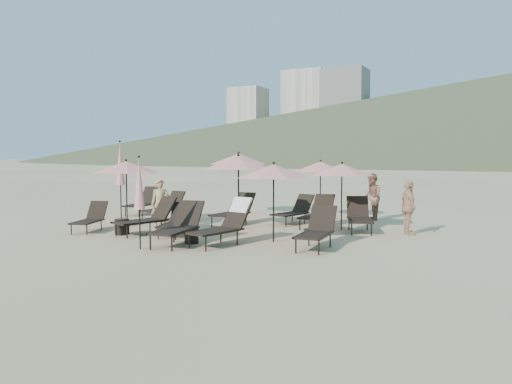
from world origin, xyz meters
The scene contains 27 objects.
ground centered at (0.00, 0.00, 0.00)m, with size 800.00×800.00×0.00m, color #D6BA8C.
hotel_skyline centered at (-93.62, 271.21, 24.18)m, with size 109.00×82.00×55.00m.
lounger_0 centered at (-4.38, 0.21, 0.40)m, with size 1.03×1.60×0.86m.
lounger_1 centered at (-2.51, 0.57, 0.49)m, with size 1.20×1.95×1.05m.
lounger_2 centered at (-1.63, 0.72, 0.42)m, with size 1.01×1.67×0.90m.
lounger_3 centered at (-0.67, -0.48, 0.50)m, with size 0.93×1.93×1.07m.
lounger_4 centered at (0.37, 0.05, 0.56)m, with size 1.06×1.97×1.17m.
lounger_5 centered at (2.64, 0.61, 0.47)m, with size 0.79×1.78×1.00m.
lounger_6 centered at (-5.89, 4.49, 0.49)m, with size 1.00×1.91×1.04m.
lounger_7 centered at (-4.11, 3.49, 0.46)m, with size 0.86×1.79×0.99m.
lounger_8 centered at (-1.22, 3.40, 0.48)m, with size 0.86×1.85×1.03m.
lounger_9 centered at (0.44, 4.50, 0.45)m, with size 1.02×1.77×0.96m.
lounger_10 centered at (1.43, 4.05, 0.47)m, with size 0.69×1.77×1.01m.
lounger_11 centered at (2.82, 3.82, 0.47)m, with size 1.23×1.88×1.01m.
umbrella_open_0 centered at (-3.92, 1.30, 1.91)m, with size 2.01×2.01×2.16m.
umbrella_open_1 centered at (-0.59, 2.53, 2.05)m, with size 2.16×2.16×2.32m.
umbrella_open_2 centered at (1.31, 0.97, 1.86)m, with size 1.96×1.96×2.11m.
umbrella_open_3 centered at (-2.45, 5.94, 2.15)m, with size 2.26×2.26×2.43m.
umbrella_open_4 centered at (0.70, 6.38, 1.88)m, with size 1.98×1.98×2.13m.
umbrella_open_5 centered at (2.25, 3.89, 1.85)m, with size 1.94×1.94×2.09m.
umbrella_closed_0 centered at (-1.12, -1.43, 1.58)m, with size 0.26×0.26×2.27m.
umbrella_closed_1 centered at (-5.83, 3.17, 1.97)m, with size 0.33×0.33×2.83m.
side_table_0 centered at (-3.12, 0.18, 0.22)m, with size 0.42×0.42×0.45m, color black.
side_table_1 centered at (-0.48, -0.18, 0.23)m, with size 0.37×0.37×0.45m, color black.
beachgoer_a centered at (-2.74, 1.47, 0.78)m, with size 0.57×0.37×1.55m, color tan.
beachgoer_b centered at (2.51, 6.64, 0.83)m, with size 0.81×0.63×1.66m, color #9B6050.
beachgoer_c centered at (4.25, 3.82, 0.79)m, with size 0.92×0.38×1.57m, color tan.
Camera 1 is at (6.72, -10.80, 2.22)m, focal length 35.00 mm.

